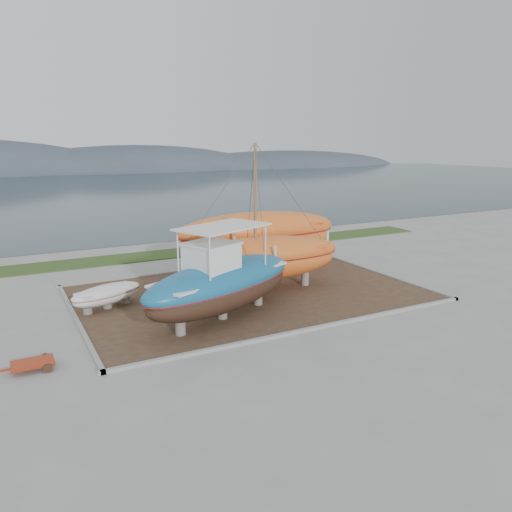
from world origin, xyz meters
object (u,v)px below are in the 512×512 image
blue_caique (222,273)px  orange_bare_hull (258,241)px  orange_sailboat (263,219)px  white_dinghy (107,297)px  red_trailer (33,366)px

blue_caique → orange_bare_hull: (6.04, 7.73, -0.41)m
blue_caique → orange_sailboat: (3.87, 3.11, 1.83)m
blue_caique → white_dinghy: 6.26m
orange_sailboat → red_trailer: orange_sailboat is taller
orange_sailboat → orange_bare_hull: bearing=70.2°
blue_caique → orange_bare_hull: 9.82m
orange_sailboat → red_trailer: bearing=-153.7°
blue_caique → white_dinghy: blue_caique is taller
white_dinghy → orange_sailboat: 9.08m
white_dinghy → red_trailer: white_dinghy is taller
orange_bare_hull → red_trailer: 17.21m
white_dinghy → orange_bare_hull: 11.21m
white_dinghy → orange_bare_hull: (10.52, 3.68, 1.22)m
blue_caique → red_trailer: (-8.34, -1.56, -2.10)m
orange_sailboat → blue_caique: bearing=-135.8°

